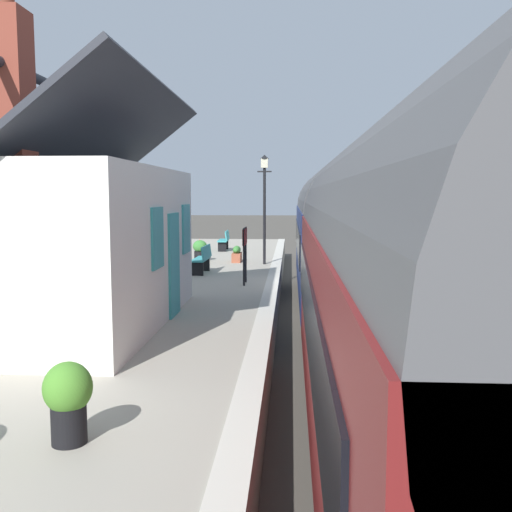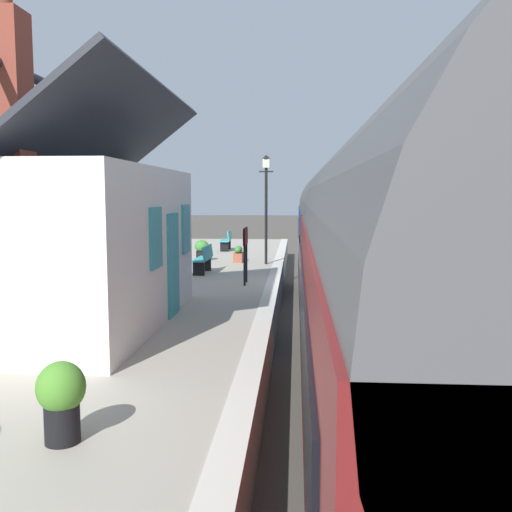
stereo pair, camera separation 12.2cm
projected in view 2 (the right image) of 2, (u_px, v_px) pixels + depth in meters
The scene contains 14 objects.
ground_plane at pixel (315, 316), 16.04m from camera, with size 160.00×160.00×0.00m, color #4C473F.
platform at pixel (162, 298), 16.30m from camera, with size 32.00×6.68×0.94m, color #A39B8C.
platform_edge_coping at pixel (273, 283), 16.03m from camera, with size 32.00×0.36×0.02m, color beige.
rail_near at pixel (373, 315), 15.92m from camera, with size 52.00×0.08×0.14m, color gray.
rail_far at pixel (321, 314), 16.02m from camera, with size 52.00×0.08×0.14m, color gray.
train at pixel (367, 254), 11.52m from camera, with size 20.91×2.73×4.32m.
station_building at pixel (68, 239), 10.81m from camera, with size 6.71×3.86×5.55m.
bench_mid_platform at pixel (204, 258), 18.03m from camera, with size 1.41×0.47×0.88m.
bench_platform_end at pixel (227, 240), 25.43m from camera, with size 1.41×0.47×0.88m.
planter_bench_left at pixel (239, 254), 21.10m from camera, with size 0.78×0.32×0.60m.
planter_edge_near at pixel (202, 250), 21.38m from camera, with size 0.53×0.53×0.85m.
planter_corner_building at pixel (61, 397), 5.67m from camera, with size 0.48×0.48×0.83m.
lamp_post_platform at pixel (266, 189), 20.14m from camera, with size 0.32×0.50×3.86m.
station_sign_board at pixel (245, 241), 15.77m from camera, with size 0.96×0.06×1.57m.
Camera 2 is at (-15.85, 0.54, 3.40)m, focal length 40.08 mm.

